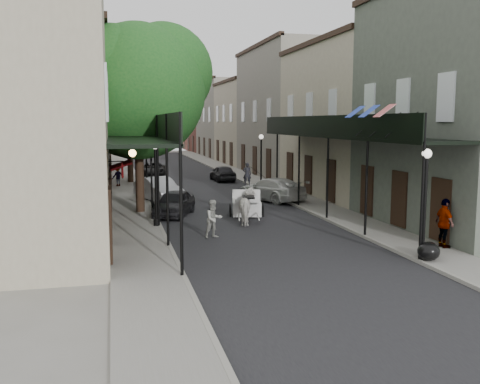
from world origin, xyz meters
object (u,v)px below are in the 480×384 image
car_left_mid (159,190)px  lamppost_right_near (425,202)px  car_left_far (153,170)px  pedestrian_sidewalk_left (118,176)px  car_right_near (271,189)px  carriage (246,194)px  horse (249,206)px  tree_near (145,86)px  tree_far (133,107)px  car_right_far (223,173)px  lamppost_left (156,182)px  car_left_near (174,203)px  pedestrian_walking (214,219)px  pedestrian_sidewalk_right (445,223)px  lamppost_right_far (261,160)px

car_left_mid → lamppost_right_near: bearing=-84.1°
car_left_mid → car_left_far: car_left_mid is taller
pedestrian_sidewalk_left → car_right_near: pedestrian_sidewalk_left is taller
carriage → horse: bearing=-90.0°
tree_near → horse: bearing=-44.0°
tree_far → car_right_far: 8.60m
lamppost_left → car_right_far: (6.70, 17.97, -1.41)m
car_right_far → carriage: bearing=80.1°
tree_near → car_left_mid: size_ratio=2.21×
car_left_near → car_left_far: (0.37, 19.17, -0.01)m
horse → carriage: 2.57m
car_left_near → car_left_mid: bearing=115.6°
lamppost_left → car_right_near: size_ratio=0.77×
tree_far → carriage: (4.89, -15.67, -4.77)m
lamppost_right_near → car_left_near: (-7.07, 11.00, -1.40)m
lamppost_right_near → car_right_far: (-1.50, 25.97, -1.41)m
pedestrian_walking → car_right_far: pedestrian_walking is taller
pedestrian_walking → car_left_mid: (-1.32, 10.56, -0.06)m
car_left_mid → car_right_far: car_left_mid is taller
horse → car_right_near: bearing=-103.1°
horse → car_left_near: (-3.09, 3.00, -0.18)m
lamppost_left → car_right_near: (7.34, 6.73, -1.35)m
lamppost_left → horse: (4.22, 0.00, -1.23)m
tree_near → lamppost_left: tree_near is taller
tree_far → car_right_near: 14.61m
tree_near → pedestrian_sidewalk_right: size_ratio=5.30×
lamppost_right_far → pedestrian_sidewalk_left: (-9.70, 3.47, -1.19)m
lamppost_right_far → tree_near: bearing=-136.7°
lamppost_right_far → car_left_near: lamppost_right_far is taller
horse → car_right_far: horse is taller
lamppost_right_near → lamppost_left: size_ratio=1.00×
tree_near → lamppost_left: (0.10, -4.18, -4.44)m
lamppost_right_near → carriage: 11.10m
lamppost_right_near → pedestrian_sidewalk_left: size_ratio=2.49×
lamppost_right_near → carriage: bearing=108.2°
car_right_far → car_left_mid: bearing=56.6°
lamppost_right_far → car_left_far: size_ratio=0.81×
car_right_near → horse: bearing=40.2°
tree_far → car_right_far: (6.85, -0.21, -5.20)m
pedestrian_sidewalk_left → car_left_far: size_ratio=0.32×
tree_far → horse: 19.36m
pedestrian_sidewalk_left → tree_near: bearing=62.0°
horse → car_left_mid: (-3.44, 8.00, -0.10)m
car_right_far → pedestrian_walking: bearing=74.6°
pedestrian_sidewalk_right → car_left_far: (-8.40, 28.85, -0.39)m
tree_near → car_right_far: (6.80, 13.79, -5.85)m
pedestrian_walking → car_left_near: pedestrian_walking is taller
lamppost_right_near → horse: lamppost_right_near is taller
lamppost_left → horse: bearing=0.0°
tree_far → lamppost_right_far: tree_far is taller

